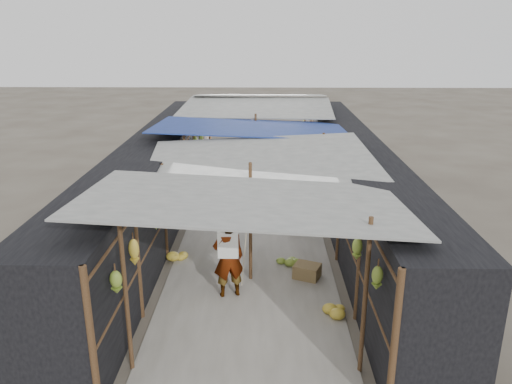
# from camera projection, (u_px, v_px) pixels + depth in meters

# --- Properties ---
(ground) EXTENTS (80.00, 80.00, 0.00)m
(ground) POSITION_uv_depth(u_px,v_px,m) (246.00, 370.00, 7.89)
(ground) COLOR #6B6356
(ground) RESTS_ON ground
(aisle_slab) EXTENTS (3.60, 16.00, 0.02)m
(aisle_slab) POSITION_uv_depth(u_px,v_px,m) (254.00, 220.00, 14.06)
(aisle_slab) COLOR #9E998E
(aisle_slab) RESTS_ON ground
(stall_left) EXTENTS (1.40, 15.00, 2.30)m
(stall_left) POSITION_uv_depth(u_px,v_px,m) (156.00, 181.00, 13.75)
(stall_left) COLOR black
(stall_left) RESTS_ON ground
(stall_right) EXTENTS (1.40, 15.00, 2.30)m
(stall_right) POSITION_uv_depth(u_px,v_px,m) (352.00, 182.00, 13.67)
(stall_right) COLOR black
(stall_right) RESTS_ON ground
(crate_near) EXTENTS (0.66, 0.60, 0.32)m
(crate_near) POSITION_uv_depth(u_px,v_px,m) (307.00, 271.00, 10.74)
(crate_near) COLOR olive
(crate_near) RESTS_ON ground
(crate_mid) EXTENTS (0.52, 0.43, 0.29)m
(crate_mid) POSITION_uv_depth(u_px,v_px,m) (296.00, 225.00, 13.31)
(crate_mid) COLOR olive
(crate_mid) RESTS_ON ground
(crate_back) EXTENTS (0.52, 0.47, 0.27)m
(crate_back) POSITION_uv_depth(u_px,v_px,m) (255.00, 198.00, 15.50)
(crate_back) COLOR olive
(crate_back) RESTS_ON ground
(black_basin) EXTENTS (0.67, 0.67, 0.20)m
(black_basin) POSITION_uv_depth(u_px,v_px,m) (310.00, 200.00, 15.40)
(black_basin) COLOR black
(black_basin) RESTS_ON ground
(vendor_elderly) EXTENTS (0.70, 0.55, 1.69)m
(vendor_elderly) POSITION_uv_depth(u_px,v_px,m) (228.00, 258.00, 9.82)
(vendor_elderly) COLOR white
(vendor_elderly) RESTS_ON ground
(shopper_blue) EXTENTS (0.88, 0.82, 1.43)m
(shopper_blue) POSITION_uv_depth(u_px,v_px,m) (230.00, 172.00, 16.17)
(shopper_blue) COLOR #2131A5
(shopper_blue) RESTS_ON ground
(vendor_seated) EXTENTS (0.41, 0.63, 0.92)m
(vendor_seated) POSITION_uv_depth(u_px,v_px,m) (304.00, 213.00, 13.33)
(vendor_seated) COLOR #534F48
(vendor_seated) RESTS_ON ground
(market_canopy) EXTENTS (5.62, 15.20, 2.77)m
(market_canopy) POSITION_uv_depth(u_px,v_px,m) (255.00, 134.00, 13.62)
(market_canopy) COLOR brown
(market_canopy) RESTS_ON ground
(hanging_bananas) EXTENTS (3.96, 14.03, 0.76)m
(hanging_bananas) POSITION_uv_depth(u_px,v_px,m) (255.00, 160.00, 13.83)
(hanging_bananas) COLOR olive
(hanging_bananas) RESTS_ON ground
(floor_bananas) EXTENTS (3.78, 9.71, 0.31)m
(floor_bananas) POSITION_uv_depth(u_px,v_px,m) (256.00, 214.00, 14.18)
(floor_bananas) COLOR gold
(floor_bananas) RESTS_ON ground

